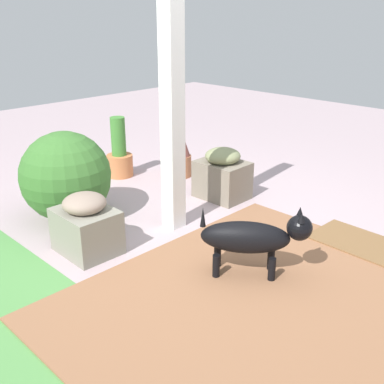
{
  "coord_description": "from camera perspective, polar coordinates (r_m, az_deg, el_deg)",
  "views": [
    {
      "loc": [
        -2.17,
        2.33,
        1.68
      ],
      "look_at": [
        0.12,
        0.02,
        0.4
      ],
      "focal_mm": 43.73,
      "sensor_mm": 36.0,
      "label": 1
    }
  ],
  "objects": [
    {
      "name": "ground_plane",
      "position": [
        3.6,
        1.53,
        -6.35
      ],
      "size": [
        12.0,
        12.0,
        0.0
      ],
      "primitive_type": "plane",
      "color": "#B6A0A6"
    },
    {
      "name": "dog",
      "position": [
        3.09,
        7.46,
        -5.46
      ],
      "size": [
        0.64,
        0.55,
        0.5
      ],
      "color": "black",
      "rests_on": "ground"
    },
    {
      "name": "stone_planter_nearest",
      "position": [
        4.4,
        3.72,
        2.13
      ],
      "size": [
        0.47,
        0.37,
        0.49
      ],
      "color": "gray",
      "rests_on": "ground"
    },
    {
      "name": "porch_pillar",
      "position": [
        3.56,
        -2.46,
        11.93
      ],
      "size": [
        0.14,
        0.14,
        2.18
      ],
      "primitive_type": "cube",
      "color": "white",
      "rests_on": "ground"
    },
    {
      "name": "terracotta_pot_tall",
      "position": [
        5.04,
        -8.85,
        4.43
      ],
      "size": [
        0.28,
        0.28,
        0.64
      ],
      "color": "#C87545",
      "rests_on": "ground"
    },
    {
      "name": "doormat",
      "position": [
        3.8,
        19.82,
        -5.93
      ],
      "size": [
        0.72,
        0.46,
        0.03
      ],
      "primitive_type": "cube",
      "rotation": [
        0.0,
        0.0,
        -0.03
      ],
      "color": "brown",
      "rests_on": "ground"
    },
    {
      "name": "stone_planter_far",
      "position": [
        3.49,
        -12.77,
        -3.98
      ],
      "size": [
        0.45,
        0.37,
        0.46
      ],
      "color": "gray",
      "rests_on": "ground"
    },
    {
      "name": "round_shrub",
      "position": [
        4.03,
        -15.15,
        1.85
      ],
      "size": [
        0.76,
        0.76,
        0.76
      ],
      "primitive_type": "sphere",
      "color": "#3B712F",
      "rests_on": "ground"
    },
    {
      "name": "brick_path",
      "position": [
        3.0,
        7.31,
        -12.63
      ],
      "size": [
        1.8,
        2.4,
        0.02
      ],
      "primitive_type": "cube",
      "color": "#956344",
      "rests_on": "ground"
    },
    {
      "name": "terracotta_pot_spiky",
      "position": [
        4.96,
        -1.44,
        4.78
      ],
      "size": [
        0.23,
        0.23,
        0.54
      ],
      "color": "#A86642",
      "rests_on": "ground"
    }
  ]
}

